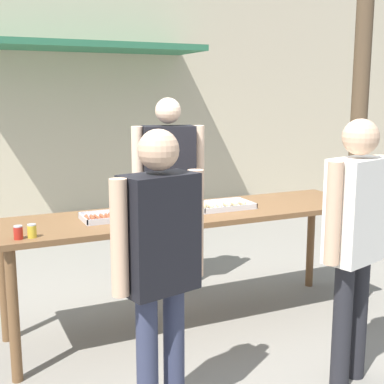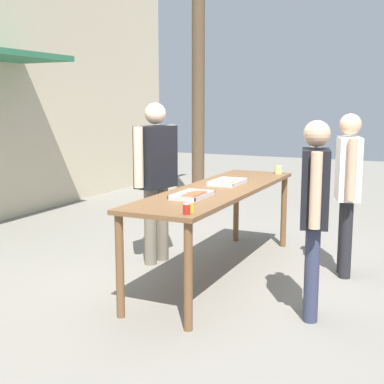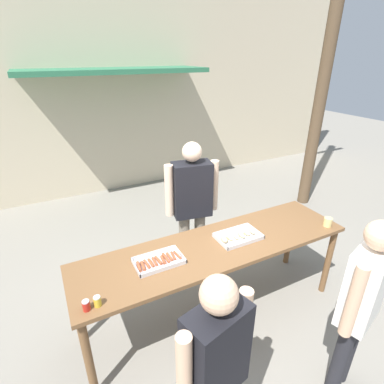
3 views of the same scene
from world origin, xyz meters
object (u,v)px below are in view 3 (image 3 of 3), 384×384
at_px(food_tray_sausages, 158,261).
at_px(person_customer_with_cup, 362,298).
at_px(food_tray_buns, 237,236).
at_px(condiment_jar_mustard, 86,306).
at_px(beer_cup, 328,222).
at_px(person_server_behind_table, 192,199).
at_px(person_customer_holding_hotdog, 215,365).
at_px(condiment_jar_ketchup, 97,301).

relative_size(food_tray_sausages, person_customer_with_cup, 0.27).
height_order(food_tray_buns, condiment_jar_mustard, condiment_jar_mustard).
height_order(food_tray_sausages, condiment_jar_mustard, condiment_jar_mustard).
bearing_deg(beer_cup, food_tray_buns, 165.92).
bearing_deg(person_server_behind_table, beer_cup, -31.03).
relative_size(person_server_behind_table, person_customer_holding_hotdog, 1.08).
xyz_separation_m(condiment_jar_ketchup, person_server_behind_table, (1.36, 1.06, 0.09)).
bearing_deg(person_server_behind_table, condiment_jar_mustard, -132.37).
height_order(beer_cup, person_customer_holding_hotdog, person_customer_holding_hotdog).
distance_m(person_server_behind_table, person_customer_holding_hotdog, 2.09).
height_order(condiment_jar_ketchup, person_server_behind_table, person_server_behind_table).
relative_size(food_tray_sausages, person_customer_holding_hotdog, 0.27).
height_order(food_tray_sausages, person_customer_holding_hotdog, person_customer_holding_hotdog).
distance_m(condiment_jar_mustard, person_server_behind_table, 1.79).
bearing_deg(beer_cup, food_tray_sausages, 172.23).
relative_size(food_tray_buns, person_customer_holding_hotdog, 0.28).
bearing_deg(person_customer_with_cup, food_tray_buns, -93.04).
xyz_separation_m(food_tray_buns, condiment_jar_ketchup, (-1.48, -0.27, 0.02)).
relative_size(food_tray_buns, person_server_behind_table, 0.26).
distance_m(food_tray_sausages, person_server_behind_table, 1.10).
distance_m(beer_cup, person_server_behind_table, 1.57).
bearing_deg(condiment_jar_mustard, person_server_behind_table, 36.50).
xyz_separation_m(food_tray_buns, person_server_behind_table, (-0.13, 0.79, 0.11)).
xyz_separation_m(condiment_jar_mustard, person_server_behind_table, (1.44, 1.07, 0.09)).
bearing_deg(food_tray_buns, person_customer_with_cup, -76.45).
distance_m(condiment_jar_ketchup, beer_cup, 2.52).
bearing_deg(food_tray_sausages, food_tray_buns, -0.15).
distance_m(beer_cup, person_customer_holding_hotdog, 2.17).
distance_m(condiment_jar_mustard, person_customer_holding_hotdog, 1.05).
bearing_deg(food_tray_buns, condiment_jar_ketchup, -169.67).
xyz_separation_m(food_tray_sausages, beer_cup, (1.92, -0.26, 0.03)).
distance_m(condiment_jar_ketchup, person_customer_with_cup, 2.00).
height_order(condiment_jar_mustard, beer_cup, beer_cup).
bearing_deg(food_tray_buns, food_tray_sausages, 179.85).
bearing_deg(condiment_jar_mustard, person_customer_with_cup, -26.34).
height_order(condiment_jar_ketchup, person_customer_holding_hotdog, person_customer_holding_hotdog).
bearing_deg(food_tray_sausages, condiment_jar_mustard, -157.94).
bearing_deg(person_customer_holding_hotdog, food_tray_buns, -143.93).
bearing_deg(condiment_jar_mustard, condiment_jar_ketchup, 3.07).
height_order(beer_cup, person_server_behind_table, person_server_behind_table).
relative_size(condiment_jar_ketchup, person_customer_with_cup, 0.05).
xyz_separation_m(person_server_behind_table, person_customer_with_cup, (0.41, -1.98, -0.05)).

